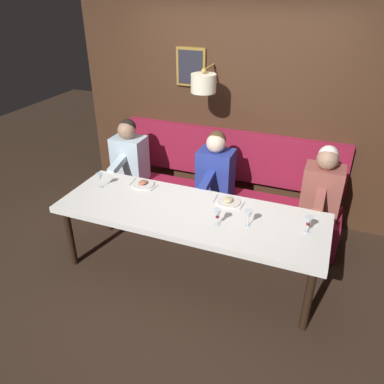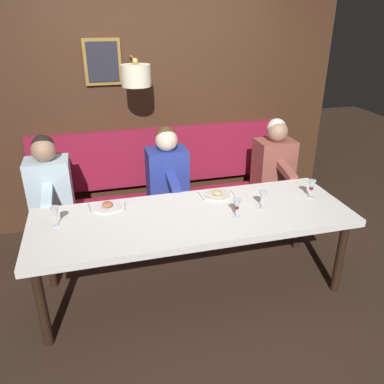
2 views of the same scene
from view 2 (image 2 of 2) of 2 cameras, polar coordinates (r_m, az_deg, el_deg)
The scene contains 13 objects.
ground_plane at distance 3.58m, azimuth 0.17°, elevation -13.82°, with size 12.00×12.00×0.00m, color #332319.
dining_table at distance 3.20m, azimuth 0.18°, elevation -4.31°, with size 0.90×2.61×0.74m.
banquette_bench at distance 4.17m, azimuth -3.02°, elevation -3.95°, with size 0.52×2.81×0.45m, color maroon.
back_wall_panel at distance 4.31m, azimuth -5.10°, elevation 13.14°, with size 0.59×4.01×2.90m.
diner_nearest at distance 4.28m, azimuth 12.07°, elevation 4.95°, with size 0.60×0.40×0.79m.
diner_near at distance 3.91m, azimuth -3.69°, elevation 3.53°, with size 0.60×0.40×0.79m.
diner_middle at distance 3.87m, azimuth -20.38°, elevation 1.73°, with size 0.60×0.40×0.79m.
place_setting_0 at distance 3.34m, azimuth -12.34°, elevation -2.07°, with size 0.24×0.32×0.05m.
place_setting_1 at distance 3.48m, azimuth 3.75°, elevation -0.35°, with size 0.24×0.31×0.05m.
wine_glass_0 at distance 3.09m, azimuth 6.62°, elevation -1.85°, with size 0.07×0.07×0.16m.
wine_glass_1 at distance 3.13m, azimuth -19.56°, elevation -2.87°, with size 0.07×0.07×0.16m.
wine_glass_2 at distance 3.56m, azimuth 17.22°, elevation 0.92°, with size 0.07×0.07×0.16m.
wine_glass_3 at distance 3.26m, azimuth 10.42°, elevation -0.62°, with size 0.07×0.07×0.16m.
Camera 2 is at (-2.69, 0.73, 2.24)m, focal length 36.19 mm.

